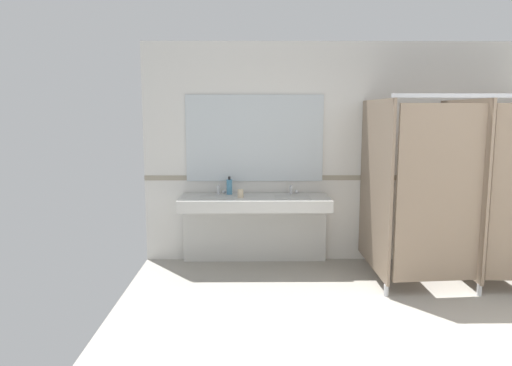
# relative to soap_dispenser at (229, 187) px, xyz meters

# --- Properties ---
(wall_back) EXTENTS (7.43, 0.12, 2.71)m
(wall_back) POSITION_rel_soap_dispenser_xyz_m (2.66, 0.19, 0.39)
(wall_back) COLOR silver
(wall_back) RESTS_ON ground_plane
(wall_back_tile_band) EXTENTS (7.43, 0.01, 0.06)m
(wall_back_tile_band) POSITION_rel_soap_dispenser_xyz_m (2.66, 0.13, 0.09)
(wall_back_tile_band) COLOR #9E937F
(wall_back_tile_band) RESTS_ON wall_back
(vanity_counter) EXTENTS (1.78, 0.57, 0.97)m
(vanity_counter) POSITION_rel_soap_dispenser_xyz_m (0.31, -0.08, -0.33)
(vanity_counter) COLOR silver
(vanity_counter) RESTS_ON ground_plane
(mirror_panel) EXTENTS (1.68, 0.02, 1.06)m
(mirror_panel) POSITION_rel_soap_dispenser_xyz_m (0.31, 0.12, 0.58)
(mirror_panel) COLOR silver
(mirror_panel) RESTS_ON wall_back
(bathroom_stalls) EXTENTS (1.97, 1.33, 2.04)m
(bathroom_stalls) POSITION_rel_soap_dispenser_xyz_m (2.60, -0.73, 0.11)
(bathroom_stalls) COLOR #84705B
(bathroom_stalls) RESTS_ON ground_plane
(soap_dispenser) EXTENTS (0.07, 0.07, 0.22)m
(soap_dispenser) POSITION_rel_soap_dispenser_xyz_m (0.00, 0.00, 0.00)
(soap_dispenser) COLOR teal
(soap_dispenser) RESTS_ON vanity_counter
(paper_cup) EXTENTS (0.07, 0.07, 0.10)m
(paper_cup) POSITION_rel_soap_dispenser_xyz_m (0.14, -0.20, -0.05)
(paper_cup) COLOR beige
(paper_cup) RESTS_ON vanity_counter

